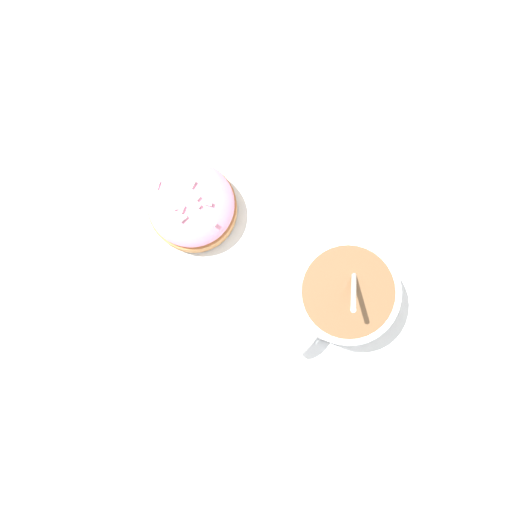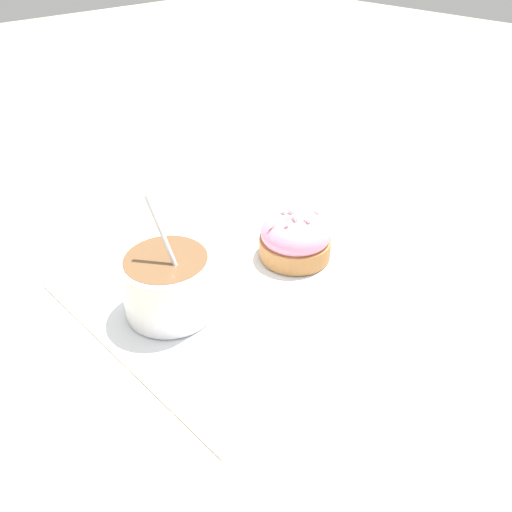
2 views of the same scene
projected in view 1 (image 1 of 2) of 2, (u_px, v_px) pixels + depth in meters
The scene contains 4 objects.
ground_plane at pixel (266, 252), 0.54m from camera, with size 3.00×3.00×0.00m, color #C6B793.
paper_napkin at pixel (266, 252), 0.54m from camera, with size 0.30×0.28×0.00m.
coffee_cup at pixel (343, 295), 0.50m from camera, with size 0.08×0.11×0.12m.
frosted_pastry at pixel (192, 206), 0.52m from camera, with size 0.08×0.08×0.05m.
Camera 1 is at (0.02, -0.06, 0.54)m, focal length 42.00 mm.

